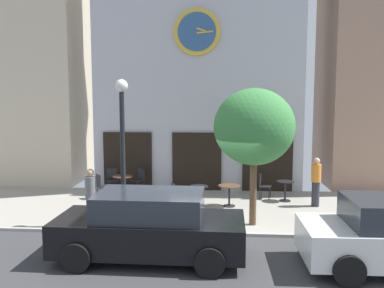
{
  "coord_description": "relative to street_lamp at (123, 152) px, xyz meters",
  "views": [
    {
      "loc": [
        0.22,
        -10.8,
        3.72
      ],
      "look_at": [
        -0.73,
        2.75,
        2.16
      ],
      "focal_mm": 38.76,
      "sensor_mm": 36.0,
      "label": 1
    }
  ],
  "objects": [
    {
      "name": "cafe_table_center_right",
      "position": [
        2.06,
        2.09,
        -1.65
      ],
      "size": [
        0.63,
        0.63,
        0.73
      ],
      "color": "black",
      "rests_on": "ground_plane"
    },
    {
      "name": "cafe_chair_corner",
      "position": [
        -1.45,
        4.22,
        -1.6
      ],
      "size": [
        0.54,
        0.54,
        0.9
      ],
      "color": "black",
      "rests_on": "ground_plane"
    },
    {
      "name": "neighbor_building_left",
      "position": [
        -6.22,
        6.41,
        5.67
      ],
      "size": [
        5.85,
        3.29,
        15.61
      ],
      "color": "beige",
      "rests_on": "ground_plane"
    },
    {
      "name": "cafe_chair_near_lamp",
      "position": [
        -0.39,
        4.27,
        -1.6
      ],
      "size": [
        0.56,
        0.56,
        0.9
      ],
      "color": "black",
      "rests_on": "ground_plane"
    },
    {
      "name": "cafe_table_rightmost",
      "position": [
        -0.89,
        3.61,
        -1.59
      ],
      "size": [
        0.76,
        0.76,
        0.74
      ],
      "color": "black",
      "rests_on": "ground_plane"
    },
    {
      "name": "street_tree",
      "position": [
        3.73,
        0.32,
        0.71
      ],
      "size": [
        2.31,
        2.08,
        3.96
      ],
      "color": "brown",
      "rests_on": "ground_plane"
    },
    {
      "name": "pedestrian_orange",
      "position": [
        6.02,
        2.52,
        -1.27
      ],
      "size": [
        0.32,
        0.32,
        1.67
      ],
      "color": "#2D2D38",
      "rests_on": "ground_plane"
    },
    {
      "name": "clock_building",
      "position": [
        1.84,
        5.81,
        4.17
      ],
      "size": [
        8.36,
        3.32,
        12.21
      ],
      "color": "#B2B2BC",
      "rests_on": "ground_plane"
    },
    {
      "name": "pedestrian_grey",
      "position": [
        -0.93,
        -0.12,
        -1.27
      ],
      "size": [
        0.43,
        0.43,
        1.67
      ],
      "color": "#2D2D38",
      "rests_on": "ground_plane"
    },
    {
      "name": "cafe_table_leftmost",
      "position": [
        3.09,
        2.3,
        -1.6
      ],
      "size": [
        0.75,
        0.75,
        0.73
      ],
      "color": "black",
      "rests_on": "ground_plane"
    },
    {
      "name": "cafe_table_center",
      "position": [
        -0.0,
        0.78,
        -1.59
      ],
      "size": [
        0.73,
        0.73,
        0.76
      ],
      "color": "black",
      "rests_on": "ground_plane"
    },
    {
      "name": "parked_car_black",
      "position": [
        1.18,
        -2.4,
        -1.37
      ],
      "size": [
        4.33,
        2.09,
        1.55
      ],
      "color": "black",
      "rests_on": "ground_plane"
    },
    {
      "name": "cafe_table_center_left",
      "position": [
        5.09,
        3.15,
        -1.66
      ],
      "size": [
        0.62,
        0.62,
        0.72
      ],
      "color": "black",
      "rests_on": "ground_plane"
    },
    {
      "name": "cafe_chair_facing_wall",
      "position": [
        4.34,
        3.52,
        -1.6
      ],
      "size": [
        0.49,
        0.49,
        0.9
      ],
      "color": "black",
      "rests_on": "ground_plane"
    },
    {
      "name": "street_lamp",
      "position": [
        0.0,
        0.0,
        0.0
      ],
      "size": [
        0.36,
        0.36,
        4.2
      ],
      "color": "black",
      "rests_on": "ground_plane"
    },
    {
      "name": "ground_plane",
      "position": [
        2.57,
        -1.44,
        -2.16
      ],
      "size": [
        26.66,
        12.44,
        0.13
      ],
      "color": "#9E998E"
    },
    {
      "name": "cafe_chair_outer",
      "position": [
        1.35,
        1.64,
        -1.6
      ],
      "size": [
        0.52,
        0.52,
        0.9
      ],
      "color": "black",
      "rests_on": "ground_plane"
    },
    {
      "name": "cafe_chair_under_awning",
      "position": [
        -1.57,
        3.07,
        -1.6
      ],
      "size": [
        0.56,
        0.56,
        0.9
      ],
      "color": "black",
      "rests_on": "ground_plane"
    }
  ]
}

